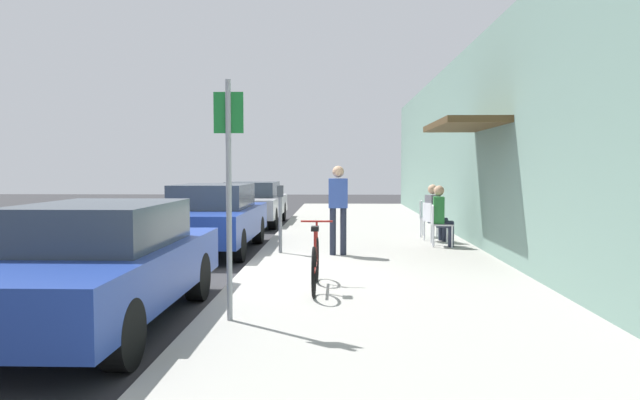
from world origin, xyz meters
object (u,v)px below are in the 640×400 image
(parking_meter, at_px, (280,214))
(cafe_chair_2, at_px, (426,216))
(parked_car_2, at_px, (253,202))
(pedestrian_standing, at_px, (338,203))
(seated_patron_1, at_px, (435,211))
(bicycle_0, at_px, (315,263))
(cafe_chair_0, at_px, (439,223))
(cafe_chair_1, at_px, (432,219))
(seated_patron_0, at_px, (442,214))
(parked_car_1, at_px, (212,217))
(street_sign, at_px, (229,181))
(parked_car_0, at_px, (98,263))

(parking_meter, height_order, cafe_chair_2, parking_meter)
(parked_car_2, xyz_separation_m, pedestrian_standing, (2.68, -7.09, 0.42))
(parked_car_2, distance_m, cafe_chair_2, 6.29)
(parking_meter, height_order, seated_patron_1, parking_meter)
(bicycle_0, xyz_separation_m, cafe_chair_0, (2.44, 4.48, 0.14))
(cafe_chair_0, bearing_deg, cafe_chair_2, 89.93)
(cafe_chair_1, distance_m, pedestrian_standing, 3.06)
(seated_patron_0, distance_m, cafe_chair_1, 0.86)
(parked_car_1, bearing_deg, cafe_chair_2, 20.49)
(pedestrian_standing, bearing_deg, seated_patron_0, 30.79)
(street_sign, height_order, cafe_chair_1, street_sign)
(parked_car_1, height_order, seated_patron_0, parked_car_1)
(bicycle_0, bearing_deg, parked_car_1, 118.25)
(seated_patron_0, bearing_deg, cafe_chair_0, 173.43)
(parking_meter, relative_size, street_sign, 0.51)
(cafe_chair_0, bearing_deg, bicycle_0, -118.52)
(parked_car_0, relative_size, parked_car_1, 1.00)
(parking_meter, height_order, cafe_chair_0, parking_meter)
(cafe_chair_0, relative_size, cafe_chair_2, 1.00)
(bicycle_0, relative_size, cafe_chair_0, 1.97)
(parked_car_1, height_order, cafe_chair_2, parked_car_1)
(parked_car_1, distance_m, bicycle_0, 5.01)
(parking_meter, relative_size, cafe_chair_2, 1.52)
(parked_car_2, distance_m, pedestrian_standing, 7.59)
(cafe_chair_0, xyz_separation_m, seated_patron_0, (0.06, -0.01, 0.19))
(cafe_chair_1, bearing_deg, pedestrian_standing, -134.89)
(seated_patron_0, relative_size, seated_patron_1, 1.00)
(cafe_chair_2, bearing_deg, cafe_chair_0, -90.07)
(bicycle_0, bearing_deg, cafe_chair_2, 68.55)
(parked_car_0, height_order, parking_meter, parking_meter)
(seated_patron_0, bearing_deg, parking_meter, -162.45)
(street_sign, xyz_separation_m, bicycle_0, (0.87, 1.64, -1.16))
(parking_meter, xyz_separation_m, cafe_chair_2, (3.26, 2.78, -0.26))
(parked_car_2, bearing_deg, parked_car_0, -90.00)
(parked_car_0, height_order, cafe_chair_0, parked_car_0)
(parked_car_2, distance_m, cafe_chair_1, 6.90)
(cafe_chair_0, bearing_deg, parking_meter, -162.03)
(parked_car_2, bearing_deg, seated_patron_0, -49.94)
(parking_meter, relative_size, cafe_chair_0, 1.52)
(cafe_chair_1, height_order, pedestrian_standing, pedestrian_standing)
(pedestrian_standing, bearing_deg, seated_patron_1, 44.56)
(cafe_chair_0, xyz_separation_m, cafe_chair_1, (0.00, 0.83, 0.00))
(parked_car_0, distance_m, street_sign, 1.77)
(bicycle_0, distance_m, pedestrian_standing, 3.25)
(bicycle_0, bearing_deg, cafe_chair_1, 65.34)
(parking_meter, relative_size, bicycle_0, 0.77)
(seated_patron_1, bearing_deg, bicycle_0, -115.11)
(seated_patron_0, height_order, pedestrian_standing, pedestrian_standing)
(street_sign, xyz_separation_m, cafe_chair_1, (3.31, 6.95, -1.02))
(street_sign, relative_size, cafe_chair_0, 2.99)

